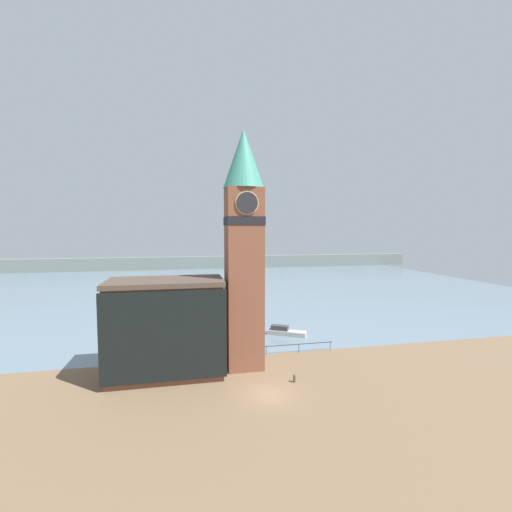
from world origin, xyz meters
TOP-DOWN VIEW (x-y plane):
  - ground_plane at (0.00, 0.00)m, footprint 160.00×160.00m
  - water at (0.00, 70.38)m, footprint 160.00×120.00m
  - far_shoreline at (0.00, 110.38)m, footprint 180.00×3.00m
  - pier_railing at (6.37, 10.13)m, footprint 9.06×0.08m
  - clock_tower at (-1.11, 7.28)m, footprint 4.50×4.50m
  - pier_building at (-9.55, 6.80)m, footprint 12.05×6.80m
  - boat_near at (6.76, 17.55)m, footprint 5.75×4.19m
  - mooring_bollard_near at (3.15, 2.09)m, footprint 0.29×0.29m
  - mooring_bollard_far at (0.75, 5.77)m, footprint 0.36×0.36m

SIDE VIEW (x-z plane):
  - water at x=0.00m, z-range 0.00..0.00m
  - ground_plane at x=0.00m, z-range 0.00..0.00m
  - mooring_bollard_near at x=3.15m, z-range 0.04..0.87m
  - mooring_bollard_far at x=0.75m, z-range 0.03..0.89m
  - boat_near at x=6.76m, z-range -0.18..1.16m
  - pier_railing at x=6.37m, z-range 0.39..1.48m
  - far_shoreline at x=0.00m, z-range 0.00..5.00m
  - pier_building at x=-9.55m, z-range 0.02..10.20m
  - clock_tower at x=-1.11m, z-range 0.83..27.11m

